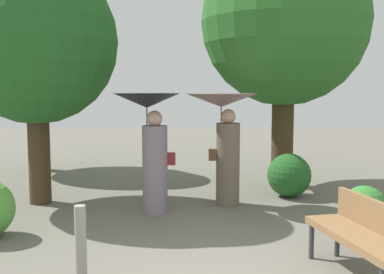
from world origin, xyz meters
name	(u,v)px	position (x,y,z in m)	size (l,w,h in m)	color
person_left	(151,133)	(-0.68, 3.22, 1.31)	(1.07, 1.07, 1.94)	gray
person_right	(224,126)	(0.55, 3.68, 1.37)	(1.23, 1.23, 1.93)	#6B5B4C
park_bench	(365,232)	(1.69, 0.48, 0.51)	(0.76, 1.56, 0.83)	#38383D
tree_near_left	(38,45)	(-3.62, 7.28, 3.08)	(2.75, 2.75, 4.70)	#4C3823
tree_near_right	(285,8)	(1.93, 5.21, 3.64)	(3.38, 3.38, 5.61)	#42301E
tree_mid_left	(35,28)	(-2.68, 3.93, 3.05)	(2.82, 2.82, 4.69)	#42301E
bush_path_right	(365,208)	(2.40, 2.14, 0.32)	(0.64, 0.64, 0.64)	#387F33
bush_behind_bench	(289,175)	(1.84, 4.22, 0.41)	(0.81, 0.81, 0.81)	#235B23
path_marker_post	(81,243)	(-1.29, 0.57, 0.40)	(0.12, 0.12, 0.80)	gray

